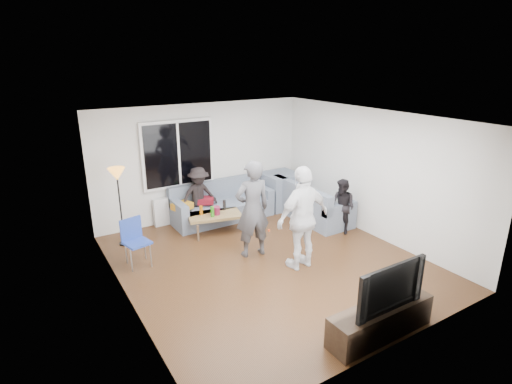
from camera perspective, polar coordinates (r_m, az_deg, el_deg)
floor at (r=7.53m, az=1.77°, el=-9.84°), size 5.00×5.50×0.04m
ceiling at (r=6.70m, az=2.00°, el=10.46°), size 5.00×5.50×0.04m
wall_back at (r=9.35m, az=-7.54°, el=4.35°), size 5.00×0.04×2.60m
wall_front at (r=5.11m, az=19.45°, el=-8.78°), size 5.00×0.04×2.60m
wall_left at (r=6.08m, az=-18.43°, el=-4.28°), size 0.04×5.50×2.60m
wall_right at (r=8.60m, az=16.05°, el=2.55°), size 0.04×5.50×2.60m
window_frame at (r=9.00m, az=-10.89°, el=5.26°), size 1.62×0.06×1.47m
window_glass at (r=8.96m, az=-10.80°, el=5.22°), size 1.50×0.02×1.35m
window_mullion at (r=8.95m, az=-10.77°, el=5.20°), size 0.05×0.03×1.35m
radiator at (r=9.32m, az=-10.34°, el=-2.23°), size 1.30×0.12×0.62m
potted_plant at (r=9.25m, az=-8.59°, el=0.85°), size 0.20×0.16×0.34m
vase at (r=9.09m, az=-11.78°, el=-0.27°), size 0.18×0.18×0.15m
sofa_back_section at (r=9.26m, az=-4.76°, el=-1.35°), size 2.30×0.85×0.85m
sofa_right_section at (r=9.39m, az=7.88°, el=-1.17°), size 2.00×0.85×0.85m
sofa_corner at (r=10.05m, az=3.48°, el=0.29°), size 0.85×0.85×0.85m
cushion_yellow at (r=8.85m, az=-10.32°, el=-1.97°), size 0.47×0.43×0.14m
cushion_red at (r=9.13m, az=-7.11°, el=-1.16°), size 0.46×0.43×0.13m
coffee_table at (r=8.69m, az=-5.80°, el=-4.32°), size 1.21×0.85×0.40m
pitcher at (r=8.57m, az=-5.64°, el=-2.60°), size 0.17×0.17×0.17m
side_chair at (r=7.50m, az=-16.33°, el=-6.93°), size 0.48×0.48×0.86m
floor_lamp at (r=8.29m, az=-18.49°, el=-2.06°), size 0.32×0.32×1.56m
player_left at (r=7.40m, az=-0.51°, el=-2.43°), size 0.72×0.52×1.83m
player_right at (r=7.02m, az=6.61°, el=-3.66°), size 1.10×0.51×1.84m
spectator_right at (r=8.65m, az=12.03°, el=-2.03°), size 0.52×0.62×1.16m
spectator_back at (r=8.99m, az=-8.01°, el=-0.57°), size 0.85×0.49×1.30m
tv_console at (r=5.89m, az=17.07°, el=-16.87°), size 1.60×0.40×0.44m
television at (r=5.60m, az=17.60°, el=-12.25°), size 1.14×0.15×0.66m
bottle_e at (r=8.81m, az=-4.46°, el=-1.81°), size 0.07×0.07×0.22m
bottle_a at (r=8.58m, az=-7.71°, el=-2.58°), size 0.07×0.07×0.20m
bottle_b at (r=8.45m, az=-6.14°, el=-2.76°), size 0.08×0.08×0.22m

